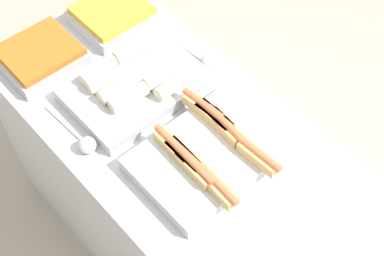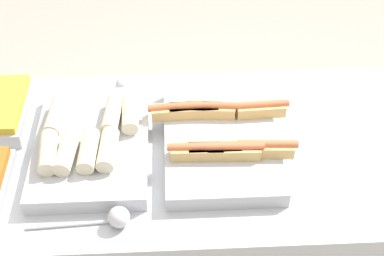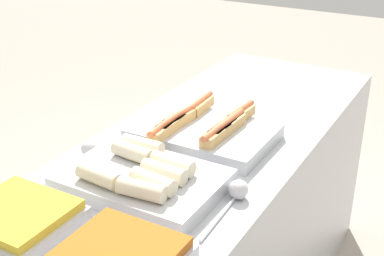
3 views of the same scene
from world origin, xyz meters
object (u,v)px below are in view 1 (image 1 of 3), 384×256
object	(u,v)px
tray_side_back	(113,15)
serving_spoon_far	(206,60)
tray_wraps	(135,85)
tray_side_front	(41,56)
tray_hotdogs	(210,152)
serving_spoon_near	(85,143)

from	to	relation	value
tray_side_back	serving_spoon_far	size ratio (longest dim) A/B	1.12
tray_wraps	tray_side_front	bearing A→B (deg)	-153.63
tray_hotdogs	tray_wraps	distance (m)	0.37
tray_wraps	tray_side_back	bearing A→B (deg)	154.84
tray_hotdogs	serving_spoon_near	bearing A→B (deg)	-137.87
tray_side_front	serving_spoon_near	distance (m)	0.43
tray_side_back	serving_spoon_far	distance (m)	0.42
tray_hotdogs	serving_spoon_near	distance (m)	0.40
tray_hotdogs	serving_spoon_near	world-z (taller)	tray_hotdogs
tray_hotdogs	tray_side_back	distance (m)	0.73
tray_hotdogs	tray_side_back	world-z (taller)	tray_hotdogs
tray_side_front	serving_spoon_far	xyz separation A→B (m)	(0.41, 0.43, -0.01)
tray_hotdogs	tray_wraps	world-z (taller)	same
serving_spoon_near	tray_wraps	bearing A→B (deg)	106.61
tray_side_front	serving_spoon_far	distance (m)	0.59
tray_side_back	serving_spoon_near	distance (m)	0.59
tray_wraps	tray_side_front	distance (m)	0.37
serving_spoon_far	tray_wraps	bearing A→B (deg)	-104.65
serving_spoon_near	tray_side_front	bearing A→B (deg)	166.64
tray_hotdogs	tray_wraps	xyz separation A→B (m)	(-0.37, -0.00, -0.00)
tray_hotdogs	tray_side_front	xyz separation A→B (m)	(-0.71, -0.17, -0.00)
tray_side_back	tray_side_front	bearing A→B (deg)	-90.00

